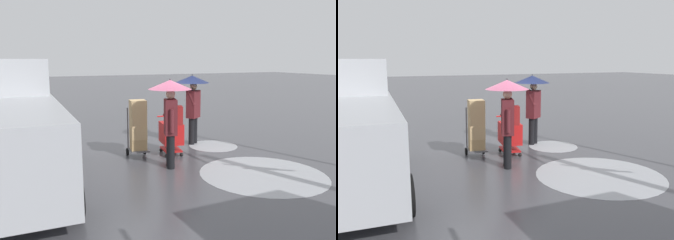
% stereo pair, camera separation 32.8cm
% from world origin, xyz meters
% --- Properties ---
extents(ground_plane, '(90.00, 90.00, 0.00)m').
position_xyz_m(ground_plane, '(0.00, 0.00, 0.00)').
color(ground_plane, '#4C4C51').
extents(slush_patch_near_cluster, '(1.45, 1.45, 0.01)m').
position_xyz_m(slush_patch_near_cluster, '(-2.04, -0.09, 0.00)').
color(slush_patch_near_cluster, '#ADAFB5').
rests_on(slush_patch_near_cluster, ground).
extents(slush_patch_under_van, '(2.88, 2.88, 0.01)m').
position_xyz_m(slush_patch_under_van, '(-1.62, 2.63, 0.00)').
color(slush_patch_under_van, '#ADAFB5').
rests_on(slush_patch_under_van, ground).
extents(cargo_van_parked_right, '(2.36, 5.42, 2.60)m').
position_xyz_m(cargo_van_parked_right, '(3.58, 1.13, 1.18)').
color(cargo_van_parked_right, '#B7BABF').
rests_on(cargo_van_parked_right, ground).
extents(shopping_cart_vendor, '(0.69, 0.90, 1.02)m').
position_xyz_m(shopping_cart_vendor, '(-0.49, 0.18, 0.57)').
color(shopping_cart_vendor, red).
rests_on(shopping_cart_vendor, ground).
extents(hand_dolly_boxes, '(0.60, 0.77, 1.54)m').
position_xyz_m(hand_dolly_boxes, '(0.44, 0.10, 0.85)').
color(hand_dolly_boxes, '#515156').
rests_on(hand_dolly_boxes, ground).
extents(pedestrian_pink_side, '(1.04, 1.04, 2.15)m').
position_xyz_m(pedestrian_pink_side, '(-1.59, -0.59, 1.58)').
color(pedestrian_pink_side, black).
rests_on(pedestrian_pink_side, ground).
extents(pedestrian_black_side, '(1.04, 1.04, 2.15)m').
position_xyz_m(pedestrian_black_side, '(0.02, 1.20, 1.57)').
color(pedestrian_black_side, black).
rests_on(pedestrian_black_side, ground).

